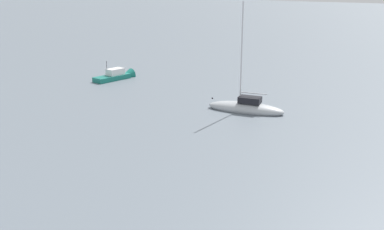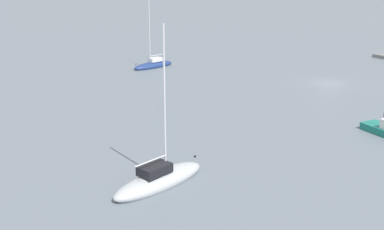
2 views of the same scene
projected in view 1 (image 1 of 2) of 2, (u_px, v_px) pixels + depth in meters
The scene contains 2 objects.
sailboat_grey_mid at pixel (246, 108), 46.31m from camera, with size 3.79×8.40×11.61m.
motorboat_teal_near at pixel (118, 76), 61.46m from camera, with size 6.30×2.74×3.42m.
Camera 1 is at (27.72, 53.36, 13.24)m, focal length 41.52 mm.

